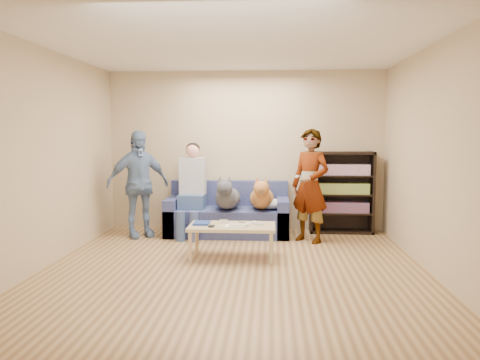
# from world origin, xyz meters

# --- Properties ---
(ground) EXTENTS (5.00, 5.00, 0.00)m
(ground) POSITION_xyz_m (0.00, 0.00, 0.00)
(ground) COLOR olive
(ground) RESTS_ON ground
(ceiling) EXTENTS (5.00, 5.00, 0.00)m
(ceiling) POSITION_xyz_m (0.00, 0.00, 2.60)
(ceiling) COLOR white
(ceiling) RESTS_ON ground
(wall_back) EXTENTS (4.50, 0.00, 4.50)m
(wall_back) POSITION_xyz_m (0.00, 2.50, 1.30)
(wall_back) COLOR tan
(wall_back) RESTS_ON ground
(wall_front) EXTENTS (4.50, 0.00, 4.50)m
(wall_front) POSITION_xyz_m (0.00, -2.50, 1.30)
(wall_front) COLOR tan
(wall_front) RESTS_ON ground
(wall_left) EXTENTS (0.00, 5.00, 5.00)m
(wall_left) POSITION_xyz_m (-2.25, 0.00, 1.30)
(wall_left) COLOR tan
(wall_left) RESTS_ON ground
(wall_right) EXTENTS (0.00, 5.00, 5.00)m
(wall_right) POSITION_xyz_m (2.25, 0.00, 1.30)
(wall_right) COLOR tan
(wall_right) RESTS_ON ground
(blanket) EXTENTS (0.45, 0.38, 0.16)m
(blanket) POSITION_xyz_m (0.42, 1.98, 0.51)
(blanket) COLOR #BAB9BF
(blanket) RESTS_ON sofa
(person_standing_right) EXTENTS (0.72, 0.69, 1.66)m
(person_standing_right) POSITION_xyz_m (1.00, 1.65, 0.83)
(person_standing_right) COLOR gray
(person_standing_right) RESTS_ON ground
(person_standing_left) EXTENTS (1.02, 0.86, 1.64)m
(person_standing_left) POSITION_xyz_m (-1.60, 1.80, 0.82)
(person_standing_left) COLOR #768CBD
(person_standing_left) RESTS_ON ground
(held_controller) EXTENTS (0.07, 0.12, 0.03)m
(held_controller) POSITION_xyz_m (0.80, 1.45, 0.98)
(held_controller) COLOR white
(held_controller) RESTS_ON person_standing_right
(notebook_blue) EXTENTS (0.20, 0.26, 0.03)m
(notebook_blue) POSITION_xyz_m (-0.47, 0.74, 0.43)
(notebook_blue) COLOR navy
(notebook_blue) RESTS_ON coffee_table
(papers) EXTENTS (0.26, 0.20, 0.02)m
(papers) POSITION_xyz_m (-0.02, 0.59, 0.43)
(papers) COLOR white
(papers) RESTS_ON coffee_table
(magazine) EXTENTS (0.22, 0.17, 0.01)m
(magazine) POSITION_xyz_m (0.01, 0.61, 0.44)
(magazine) COLOR #ADAD8B
(magazine) RESTS_ON coffee_table
(camera_silver) EXTENTS (0.11, 0.06, 0.05)m
(camera_silver) POSITION_xyz_m (-0.19, 0.81, 0.45)
(camera_silver) COLOR silver
(camera_silver) RESTS_ON coffee_table
(controller_a) EXTENTS (0.04, 0.13, 0.03)m
(controller_a) POSITION_xyz_m (0.21, 0.79, 0.43)
(controller_a) COLOR silver
(controller_a) RESTS_ON coffee_table
(controller_b) EXTENTS (0.09, 0.06, 0.03)m
(controller_b) POSITION_xyz_m (0.29, 0.71, 0.43)
(controller_b) COLOR silver
(controller_b) RESTS_ON coffee_table
(headphone_cup_a) EXTENTS (0.07, 0.07, 0.02)m
(headphone_cup_a) POSITION_xyz_m (0.13, 0.67, 0.43)
(headphone_cup_a) COLOR silver
(headphone_cup_a) RESTS_ON coffee_table
(headphone_cup_b) EXTENTS (0.07, 0.07, 0.02)m
(headphone_cup_b) POSITION_xyz_m (0.13, 0.75, 0.43)
(headphone_cup_b) COLOR white
(headphone_cup_b) RESTS_ON coffee_table
(pen_orange) EXTENTS (0.13, 0.06, 0.01)m
(pen_orange) POSITION_xyz_m (-0.09, 0.53, 0.42)
(pen_orange) COLOR orange
(pen_orange) RESTS_ON coffee_table
(pen_black) EXTENTS (0.13, 0.08, 0.01)m
(pen_black) POSITION_xyz_m (0.05, 0.87, 0.42)
(pen_black) COLOR black
(pen_black) RESTS_ON coffee_table
(wallet) EXTENTS (0.07, 0.12, 0.02)m
(wallet) POSITION_xyz_m (-0.32, 0.57, 0.43)
(wallet) COLOR black
(wallet) RESTS_ON coffee_table
(sofa) EXTENTS (1.90, 0.85, 0.82)m
(sofa) POSITION_xyz_m (-0.25, 2.10, 0.28)
(sofa) COLOR #515B93
(sofa) RESTS_ON ground
(person_seated) EXTENTS (0.40, 0.73, 1.47)m
(person_seated) POSITION_xyz_m (-0.80, 1.97, 0.77)
(person_seated) COLOR #3F638C
(person_seated) RESTS_ON sofa
(dog_gray) EXTENTS (0.39, 1.24, 0.56)m
(dog_gray) POSITION_xyz_m (-0.24, 1.86, 0.62)
(dog_gray) COLOR #4C4D56
(dog_gray) RESTS_ON sofa
(dog_tan) EXTENTS (0.37, 1.15, 0.54)m
(dog_tan) POSITION_xyz_m (0.28, 1.94, 0.62)
(dog_tan) COLOR #C88A3D
(dog_tan) RESTS_ON sofa
(coffee_table) EXTENTS (1.10, 0.60, 0.42)m
(coffee_table) POSITION_xyz_m (-0.07, 0.69, 0.37)
(coffee_table) COLOR tan
(coffee_table) RESTS_ON ground
(bookshelf) EXTENTS (1.00, 0.34, 1.30)m
(bookshelf) POSITION_xyz_m (1.55, 2.33, 0.68)
(bookshelf) COLOR black
(bookshelf) RESTS_ON ground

